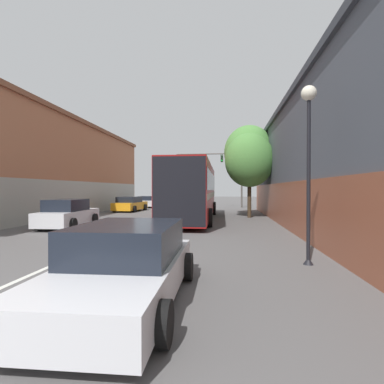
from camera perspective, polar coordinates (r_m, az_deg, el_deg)
lane_center_line at (r=19.83m, az=-6.56°, el=-5.18°), size 0.14×47.34×0.01m
building_left_brick at (r=25.44m, az=-29.34°, el=4.55°), size 8.18×29.01×7.34m
building_right_storefront at (r=17.08m, az=29.94°, el=5.35°), size 7.82×29.00×6.62m
bus at (r=19.44m, az=0.12°, el=0.52°), size 2.92×12.40×3.51m
hatchback_foreground at (r=5.55m, az=-12.58°, el=-13.43°), size 2.17×4.47×1.34m
parked_car_left_near at (r=33.29m, az=-8.52°, el=-1.85°), size 2.22×3.98×1.23m
parked_car_left_mid at (r=16.93m, az=-22.54°, el=-3.89°), size 2.10×4.36×1.45m
parked_car_left_far at (r=27.46m, az=-11.72°, el=-2.30°), size 2.30×4.38×1.31m
traffic_signal_gantry at (r=32.98m, az=5.71°, el=4.83°), size 7.26×0.36×6.17m
street_lamp at (r=8.47m, az=21.34°, el=8.45°), size 0.40×0.40×4.68m
street_tree_near at (r=23.22m, az=10.80°, el=7.37°), size 3.74×3.37×6.81m
street_tree_far at (r=21.29m, az=10.88°, el=5.96°), size 3.41×3.07×5.88m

